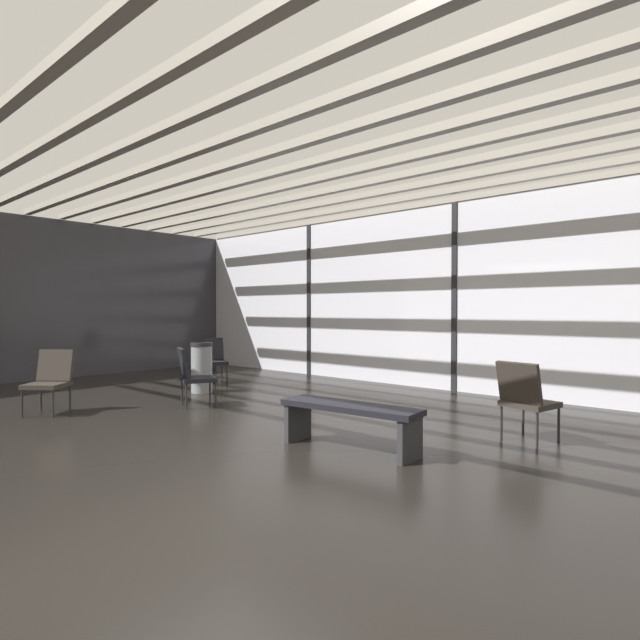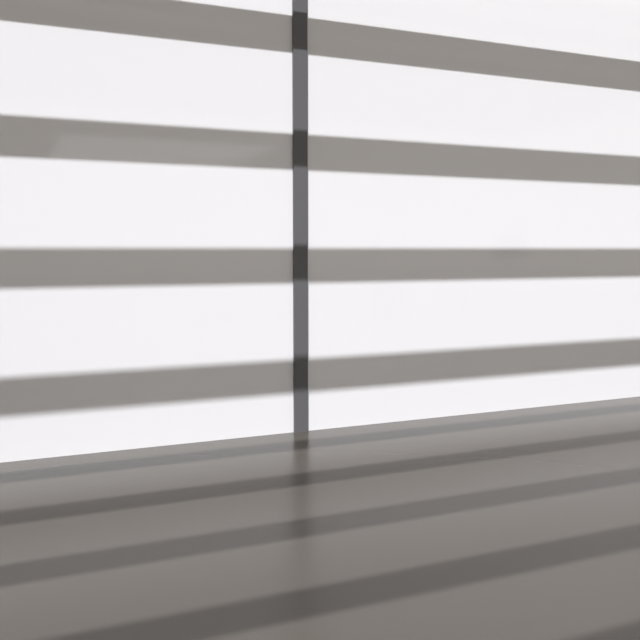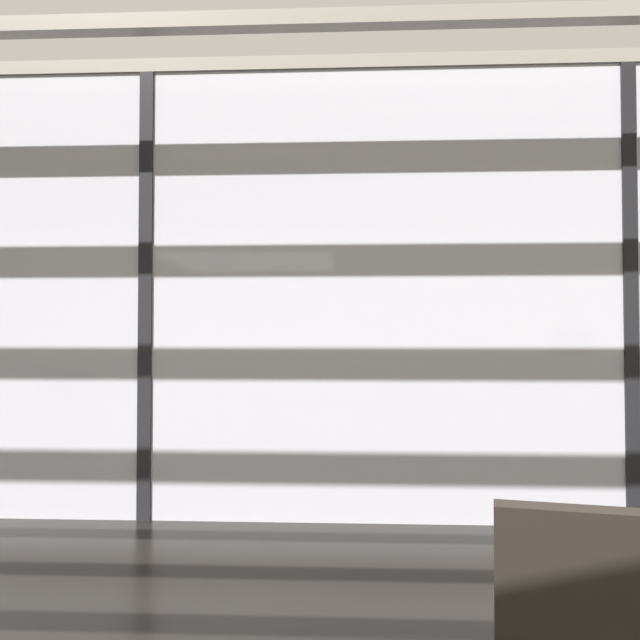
% 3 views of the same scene
% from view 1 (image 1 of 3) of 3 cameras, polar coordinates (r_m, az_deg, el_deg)
% --- Properties ---
extents(ground_plane, '(60.00, 60.00, 0.00)m').
position_cam_1_polar(ground_plane, '(5.33, -12.26, -14.35)').
color(ground_plane, black).
extents(glass_curtain_wall, '(14.00, 0.08, 3.31)m').
position_cam_1_polar(glass_curtain_wall, '(9.21, 15.01, 2.53)').
color(glass_curtain_wall, silver).
rests_on(glass_curtain_wall, ground).
extents(window_mullion_0, '(0.10, 0.12, 3.31)m').
position_cam_1_polar(window_mullion_0, '(11.24, -1.12, 2.29)').
color(window_mullion_0, black).
rests_on(window_mullion_0, ground).
extents(window_mullion_1, '(0.10, 0.12, 3.31)m').
position_cam_1_polar(window_mullion_1, '(9.21, 15.01, 2.53)').
color(window_mullion_1, black).
rests_on(window_mullion_1, ground).
extents(side_wall_left_panels, '(0.10, 11.20, 3.31)m').
position_cam_1_polar(side_wall_left_panels, '(12.04, -25.55, 2.11)').
color(side_wall_left_panels, '#2D2D33').
rests_on(side_wall_left_panels, ground).
extents(ceiling_slats, '(13.72, 6.72, 0.10)m').
position_cam_1_polar(ceiling_slats, '(6.73, 1.55, 17.88)').
color(ceiling_slats, gray).
rests_on(ceiling_slats, glass_curtain_wall).
extents(parked_airplane, '(11.73, 4.48, 4.48)m').
position_cam_1_polar(parked_airplane, '(14.40, 24.12, 4.26)').
color(parked_airplane, silver).
rests_on(parked_airplane, ground).
extents(lounge_chair_0, '(0.70, 0.71, 0.87)m').
position_cam_1_polar(lounge_chair_0, '(7.94, -28.10, -5.73)').
color(lounge_chair_0, '#28231E').
rests_on(lounge_chair_0, ground).
extents(lounge_chair_1, '(0.58, 0.61, 0.87)m').
position_cam_1_polar(lounge_chair_1, '(5.94, 22.13, -7.95)').
color(lounge_chair_1, '#28231E').
rests_on(lounge_chair_1, ground).
extents(lounge_chair_2, '(0.66, 0.68, 0.87)m').
position_cam_1_polar(lounge_chair_2, '(7.72, -14.19, -5.82)').
color(lounge_chair_2, black).
rests_on(lounge_chair_2, ground).
extents(lounge_chair_3, '(0.67, 0.65, 0.87)m').
position_cam_1_polar(lounge_chair_3, '(10.19, -12.00, -4.15)').
color(lounge_chair_3, black).
rests_on(lounge_chair_3, ground).
extents(waiting_bench, '(1.53, 0.56, 0.47)m').
position_cam_1_polar(waiting_bench, '(5.22, 3.38, -10.58)').
color(waiting_bench, black).
rests_on(waiting_bench, ground).
extents(trash_bin, '(0.38, 0.38, 0.86)m').
position_cam_1_polar(trash_bin, '(9.02, -13.19, -5.21)').
color(trash_bin, slate).
rests_on(trash_bin, ground).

